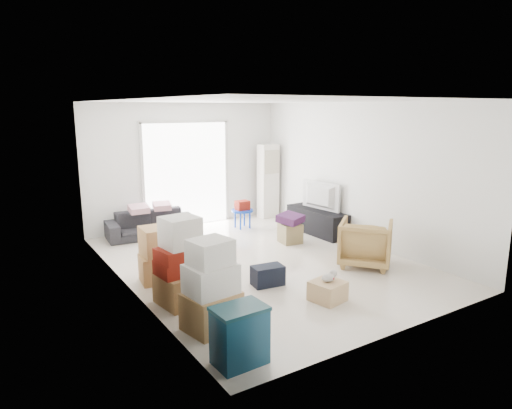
{
  "coord_description": "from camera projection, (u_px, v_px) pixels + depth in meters",
  "views": [
    {
      "loc": [
        -4.05,
        -6.28,
        2.59
      ],
      "look_at": [
        0.05,
        0.2,
        0.96
      ],
      "focal_mm": 32.0,
      "sensor_mm": 36.0,
      "label": 1
    }
  ],
  "objects": [
    {
      "name": "box_stack_a",
      "position": [
        211.0,
        289.0,
        5.36
      ],
      "size": [
        0.69,
        0.61,
        1.11
      ],
      "rotation": [
        0.0,
        0.0,
        0.13
      ],
      "color": "#B38151",
      "rests_on": "room_shell"
    },
    {
      "name": "toy_walker",
      "position": [
        196.0,
        233.0,
        9.15
      ],
      "size": [
        0.41,
        0.4,
        0.43
      ],
      "rotation": [
        0.0,
        0.0,
        -0.43
      ],
      "color": "silver",
      "rests_on": "room_shell"
    },
    {
      "name": "box_stack_c",
      "position": [
        159.0,
        255.0,
        6.89
      ],
      "size": [
        0.62,
        0.54,
        0.84
      ],
      "rotation": [
        0.0,
        0.0,
        -0.17
      ],
      "color": "#B38151",
      "rests_on": "room_shell"
    },
    {
      "name": "sliding_door",
      "position": [
        187.0,
        170.0,
        10.05
      ],
      "size": [
        2.1,
        0.04,
        2.33
      ],
      "color": "white",
      "rests_on": "room_shell"
    },
    {
      "name": "ac_tower",
      "position": [
        268.0,
        181.0,
        10.87
      ],
      "size": [
        0.45,
        0.3,
        1.75
      ],
      "primitive_type": "cube",
      "color": "white",
      "rests_on": "room_shell"
    },
    {
      "name": "duffel_bag",
      "position": [
        268.0,
        275.0,
        6.78
      ],
      "size": [
        0.5,
        0.34,
        0.3
      ],
      "primitive_type": "cube",
      "rotation": [
        0.0,
        0.0,
        -0.13
      ],
      "color": "black",
      "rests_on": "room_shell"
    },
    {
      "name": "kids_table",
      "position": [
        242.0,
        209.0,
        9.95
      ],
      "size": [
        0.48,
        0.48,
        0.61
      ],
      "rotation": [
        0.0,
        0.0,
        0.1
      ],
      "color": "#0A34BD",
      "rests_on": "room_shell"
    },
    {
      "name": "sofa",
      "position": [
        152.0,
        220.0,
        9.31
      ],
      "size": [
        1.83,
        0.68,
        0.7
      ],
      "primitive_type": "imported",
      "rotation": [
        0.0,
        0.0,
        -0.09
      ],
      "color": "#27262B",
      "rests_on": "room_shell"
    },
    {
      "name": "wood_crate",
      "position": [
        328.0,
        291.0,
        6.23
      ],
      "size": [
        0.48,
        0.48,
        0.27
      ],
      "primitive_type": "cube",
      "rotation": [
        0.0,
        0.0,
        0.2
      ],
      "color": "#E0AE81",
      "rests_on": "room_shell"
    },
    {
      "name": "pillow_left",
      "position": [
        138.0,
        202.0,
        9.08
      ],
      "size": [
        0.36,
        0.29,
        0.11
      ],
      "primitive_type": "cube",
      "rotation": [
        0.0,
        0.0,
        -0.03
      ],
      "color": "#BC8995",
      "rests_on": "sofa"
    },
    {
      "name": "television",
      "position": [
        317.0,
        207.0,
        9.5
      ],
      "size": [
        0.7,
        1.07,
        0.13
      ],
      "primitive_type": "imported",
      "rotation": [
        0.0,
        0.0,
        1.69
      ],
      "color": "black",
      "rests_on": "tv_console"
    },
    {
      "name": "box_stack_b",
      "position": [
        181.0,
        266.0,
        6.08
      ],
      "size": [
        0.68,
        0.66,
        1.2
      ],
      "rotation": [
        0.0,
        0.0,
        0.05
      ],
      "color": "#B38151",
      "rests_on": "room_shell"
    },
    {
      "name": "loose_box",
      "position": [
        169.0,
        260.0,
        7.37
      ],
      "size": [
        0.5,
        0.5,
        0.37
      ],
      "primitive_type": "cube",
      "rotation": [
        0.0,
        0.0,
        0.12
      ],
      "color": "#B38151",
      "rests_on": "room_shell"
    },
    {
      "name": "armchair",
      "position": [
        366.0,
        241.0,
        7.59
      ],
      "size": [
        1.11,
        1.12,
        0.84
      ],
      "primitive_type": "imported",
      "rotation": [
        0.0,
        0.0,
        2.26
      ],
      "color": "tan",
      "rests_on": "room_shell"
    },
    {
      "name": "ottoman",
      "position": [
        290.0,
        233.0,
        8.9
      ],
      "size": [
        0.43,
        0.43,
        0.38
      ],
      "primitive_type": "cube",
      "rotation": [
        0.0,
        0.0,
        -0.14
      ],
      "color": "#8B7A51",
      "rests_on": "room_shell"
    },
    {
      "name": "tv_console",
      "position": [
        317.0,
        221.0,
        9.57
      ],
      "size": [
        0.46,
        1.52,
        0.51
      ],
      "primitive_type": "cube",
      "color": "black",
      "rests_on": "room_shell"
    },
    {
      "name": "storage_bins",
      "position": [
        240.0,
        335.0,
        4.66
      ],
      "size": [
        0.55,
        0.4,
        0.62
      ],
      "rotation": [
        0.0,
        0.0,
        0.03
      ],
      "color": "navy",
      "rests_on": "room_shell"
    },
    {
      "name": "room_shell",
      "position": [
        260.0,
        184.0,
        7.56
      ],
      "size": [
        4.98,
        6.48,
        3.18
      ],
      "color": "beige",
      "rests_on": "ground"
    },
    {
      "name": "pillow_right",
      "position": [
        162.0,
        198.0,
        9.35
      ],
      "size": [
        0.43,
        0.37,
        0.13
      ],
      "primitive_type": "cube",
      "rotation": [
        0.0,
        0.0,
        -0.18
      ],
      "color": "#BC8995",
      "rests_on": "sofa"
    },
    {
      "name": "plush_bunny",
      "position": [
        329.0,
        277.0,
        6.21
      ],
      "size": [
        0.27,
        0.15,
        0.14
      ],
      "rotation": [
        0.0,
        0.0,
        -0.25
      ],
      "color": "#B2ADA8",
      "rests_on": "wood_crate"
    },
    {
      "name": "blanket",
      "position": [
        290.0,
        220.0,
        8.85
      ],
      "size": [
        0.54,
        0.54,
        0.14
      ],
      "primitive_type": "cube",
      "rotation": [
        0.0,
        0.0,
        0.34
      ],
      "color": "#4F2154",
      "rests_on": "ottoman"
    }
  ]
}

